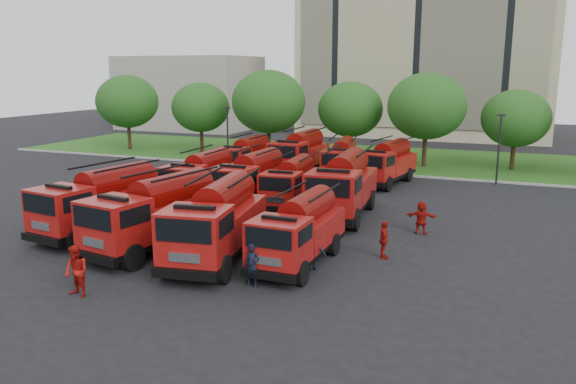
% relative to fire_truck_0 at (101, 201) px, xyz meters
% --- Properties ---
extents(ground, '(140.00, 140.00, 0.00)m').
position_rel_fire_truck_0_xyz_m(ground, '(6.38, 3.51, -1.67)').
color(ground, black).
rests_on(ground, ground).
extents(lawn, '(70.00, 16.00, 0.12)m').
position_rel_fire_truck_0_xyz_m(lawn, '(6.38, 29.51, -1.61)').
color(lawn, '#1F4A13').
rests_on(lawn, ground).
extents(curb, '(70.00, 0.30, 0.14)m').
position_rel_fire_truck_0_xyz_m(curb, '(6.38, 21.41, -1.60)').
color(curb, gray).
rests_on(curb, ground).
extents(apartment_building, '(30.00, 14.18, 25.00)m').
position_rel_fire_truck_0_xyz_m(apartment_building, '(8.38, 51.45, 10.83)').
color(apartment_building, '#BAB18A').
rests_on(apartment_building, ground).
extents(side_building, '(18.00, 12.00, 10.00)m').
position_rel_fire_truck_0_xyz_m(side_building, '(-23.62, 47.51, 3.33)').
color(side_building, gray).
rests_on(side_building, ground).
extents(tree_0, '(6.30, 6.30, 7.70)m').
position_rel_fire_truck_0_xyz_m(tree_0, '(-17.62, 25.51, 3.35)').
color(tree_0, '#382314').
rests_on(tree_0, ground).
extents(tree_1, '(5.71, 5.71, 6.98)m').
position_rel_fire_truck_0_xyz_m(tree_1, '(-9.62, 26.51, 2.88)').
color(tree_1, '#382314').
rests_on(tree_1, ground).
extents(tree_2, '(6.72, 6.72, 8.22)m').
position_rel_fire_truck_0_xyz_m(tree_2, '(-1.62, 25.01, 3.68)').
color(tree_2, '#382314').
rests_on(tree_2, ground).
extents(tree_3, '(5.88, 5.88, 7.19)m').
position_rel_fire_truck_0_xyz_m(tree_3, '(5.38, 27.51, 3.01)').
color(tree_3, '#382314').
rests_on(tree_3, ground).
extents(tree_4, '(6.55, 6.55, 8.01)m').
position_rel_fire_truck_0_xyz_m(tree_4, '(12.38, 26.01, 3.55)').
color(tree_4, '#382314').
rests_on(tree_4, ground).
extents(tree_5, '(5.46, 5.46, 6.68)m').
position_rel_fire_truck_0_xyz_m(tree_5, '(19.38, 27.01, 2.68)').
color(tree_5, '#382314').
rests_on(tree_5, ground).
extents(lamp_post_0, '(0.60, 0.25, 5.11)m').
position_rel_fire_truck_0_xyz_m(lamp_post_0, '(-3.62, 20.71, 1.22)').
color(lamp_post_0, black).
rests_on(lamp_post_0, ground).
extents(lamp_post_1, '(0.60, 0.25, 5.11)m').
position_rel_fire_truck_0_xyz_m(lamp_post_1, '(18.38, 20.71, 1.22)').
color(lamp_post_1, black).
rests_on(lamp_post_1, ground).
extents(fire_truck_0, '(3.52, 7.58, 3.32)m').
position_rel_fire_truck_0_xyz_m(fire_truck_0, '(0.00, 0.00, 0.00)').
color(fire_truck_0, black).
rests_on(fire_truck_0, ground).
extents(fire_truck_1, '(3.73, 7.75, 3.39)m').
position_rel_fire_truck_0_xyz_m(fire_truck_1, '(4.11, -1.14, 0.03)').
color(fire_truck_1, black).
rests_on(fire_truck_1, ground).
extents(fire_truck_2, '(3.74, 7.83, 3.42)m').
position_rel_fire_truck_0_xyz_m(fire_truck_2, '(7.45, -1.39, 0.05)').
color(fire_truck_2, black).
rests_on(fire_truck_2, ground).
extents(fire_truck_3, '(2.48, 6.51, 2.94)m').
position_rel_fire_truck_0_xyz_m(fire_truck_3, '(10.99, -0.59, -0.19)').
color(fire_truck_3, black).
rests_on(fire_truck_3, ground).
extents(fire_truck_4, '(2.64, 6.87, 3.10)m').
position_rel_fire_truck_0_xyz_m(fire_truck_4, '(1.07, 8.20, -0.11)').
color(fire_truck_4, black).
rests_on(fire_truck_4, ground).
extents(fire_truck_5, '(2.74, 7.15, 3.23)m').
position_rel_fire_truck_0_xyz_m(fire_truck_5, '(4.44, 8.45, -0.05)').
color(fire_truck_5, black).
rests_on(fire_truck_5, ground).
extents(fire_truck_6, '(2.71, 6.51, 2.89)m').
position_rel_fire_truck_0_xyz_m(fire_truck_6, '(6.88, 8.98, -0.22)').
color(fire_truck_6, black).
rests_on(fire_truck_6, ground).
extents(fire_truck_7, '(3.30, 7.97, 3.55)m').
position_rel_fire_truck_0_xyz_m(fire_truck_7, '(10.48, 7.88, 0.11)').
color(fire_truck_7, black).
rests_on(fire_truck_7, ground).
extents(fire_truck_8, '(2.45, 6.56, 2.97)m').
position_rel_fire_truck_0_xyz_m(fire_truck_8, '(-0.16, 17.15, -0.18)').
color(fire_truck_8, black).
rests_on(fire_truck_8, ground).
extents(fire_truck_9, '(2.87, 7.56, 3.42)m').
position_rel_fire_truck_0_xyz_m(fire_truck_9, '(3.68, 19.01, 0.05)').
color(fire_truck_9, black).
rests_on(fire_truck_9, ground).
extents(fire_truck_10, '(3.30, 7.01, 3.07)m').
position_rel_fire_truck_0_xyz_m(fire_truck_10, '(7.42, 18.10, -0.13)').
color(fire_truck_10, black).
rests_on(fire_truck_10, ground).
extents(fire_truck_11, '(3.45, 7.10, 3.10)m').
position_rel_fire_truck_0_xyz_m(fire_truck_11, '(10.85, 17.97, -0.11)').
color(fire_truck_11, black).
rests_on(fire_truck_11, ground).
extents(firefighter_0, '(0.63, 0.46, 1.73)m').
position_rel_fire_truck_0_xyz_m(firefighter_0, '(10.25, -3.79, -1.67)').
color(firefighter_0, black).
rests_on(firefighter_0, ground).
extents(firefighter_1, '(1.04, 0.71, 1.95)m').
position_rel_fire_truck_0_xyz_m(firefighter_1, '(4.67, -7.04, -1.67)').
color(firefighter_1, '#98100B').
rests_on(firefighter_1, ground).
extents(firefighter_2, '(0.89, 1.13, 1.70)m').
position_rel_fire_truck_0_xyz_m(firefighter_2, '(14.25, 1.40, -1.67)').
color(firefighter_2, '#98100B').
rests_on(firefighter_2, ground).
extents(firefighter_3, '(1.19, 0.89, 1.65)m').
position_rel_fire_truck_0_xyz_m(firefighter_3, '(11.81, -1.08, -1.67)').
color(firefighter_3, black).
rests_on(firefighter_3, ground).
extents(firefighter_4, '(0.92, 0.73, 1.65)m').
position_rel_fire_truck_0_xyz_m(firefighter_4, '(1.95, 4.69, -1.67)').
color(firefighter_4, black).
rests_on(firefighter_4, ground).
extents(firefighter_5, '(1.64, 0.82, 1.71)m').
position_rel_fire_truck_0_xyz_m(firefighter_5, '(15.20, 5.88, -1.67)').
color(firefighter_5, '#98100B').
rests_on(firefighter_5, ground).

